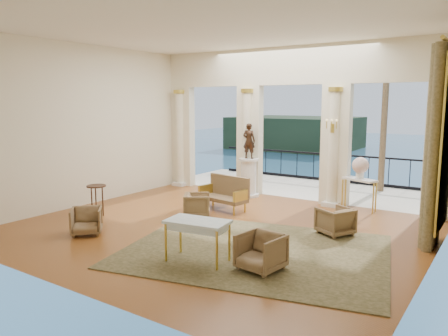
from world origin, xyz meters
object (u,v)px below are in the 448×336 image
Objects in this scene: side_table at (96,190)px; settee at (225,193)px; armchair_b at (261,250)px; statue at (249,141)px; armchair_d at (197,204)px; armchair_c at (335,220)px; armchair_a at (86,220)px; game_table at (197,225)px; pedestal at (249,178)px; console_table at (359,184)px.

settee is at bearing 45.40° from side_table.
statue reaches higher than armchair_b.
armchair_d is at bearing 32.35° from side_table.
armchair_b is 1.06× the size of armchair_c.
armchair_a is 5.66m from statue.
statue is at bearing 130.92° from armchair_b.
game_table is at bearing 102.65° from statue.
pedestal is 1.49× the size of side_table.
side_table is at bearing 155.63° from game_table.
armchair_c is 3.51m from armchair_d.
armchair_d is at bearing -87.13° from pedestal.
game_table is 5.86m from statue.
armchair_c reaches higher than armchair_d.
armchair_c is 5.96m from side_table.
armchair_c is 2.50m from console_table.
statue reaches higher than armchair_a.
armchair_c is 0.58× the size of pedestal.
armchair_b is 0.91× the size of side_table.
pedestal is at bearing 130.92° from armchair_b.
armchair_a is 5.49m from pedestal.
armchair_d is 3.24m from game_table.
settee reaches higher than game_table.
game_table is (-1.52, -3.00, 0.36)m from armchair_c.
pedestal reaches higher than game_table.
pedestal is 1.16m from statue.
armchair_b is at bearing -9.49° from side_table.
pedestal is at bearing -31.69° from armchair_d.
pedestal is (-2.11, 5.37, -0.13)m from game_table.
pedestal is at bearing -94.18° from armchair_c.
armchair_d is 0.55× the size of pedestal.
armchair_a is 0.83× the size of side_table.
console_table reaches higher than game_table.
console_table is (1.29, 5.46, 0.03)m from game_table.
settee is 1.82× the size of side_table.
armchair_a is 0.91× the size of armchair_b.
armchair_b is at bearing -57.32° from pedestal.
armchair_d is at bearing 21.56° from armchair_a.
statue is at bearing 64.08° from side_table.
armchair_c is 1.04× the size of armchair_d.
console_table is at bearing -145.79° from armchair_c.
armchair_c is 0.63× the size of statue.
pedestal is at bearing 180.00° from statue.
pedestal reaches higher than console_table.
armchair_d is 4.38m from console_table.
console_table is 6.93m from side_table.
console_table is at bearing 68.04° from game_table.
console_table is at bearing 40.14° from settee.
game_table is 1.03× the size of pedestal.
statue is (0.97, 5.40, 1.40)m from armchair_a.
armchair_a is 0.97× the size of armchair_c.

